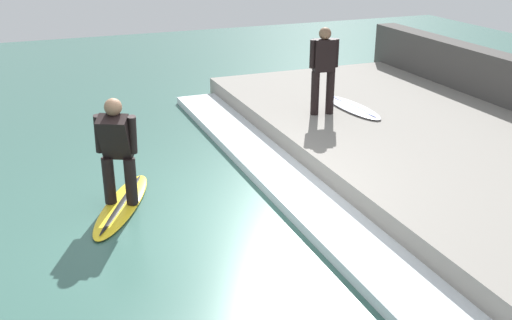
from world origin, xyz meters
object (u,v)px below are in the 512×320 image
object	(u,v)px
surfboard_riding	(122,205)
surfer_waiting_near	(324,66)
surfer_riding	(117,147)
surfboard_waiting_near	(353,107)

from	to	relation	value
surfboard_riding	surfer_waiting_near	size ratio (longest dim) A/B	1.31
surfer_riding	surfer_waiting_near	distance (m)	4.24
surfer_waiting_near	surfboard_waiting_near	world-z (taller)	surfer_waiting_near
surfboard_riding	surfer_riding	size ratio (longest dim) A/B	1.36
surfer_riding	surfer_waiting_near	bearing A→B (deg)	22.44
surfboard_waiting_near	surfer_waiting_near	bearing A→B (deg)	-174.78
surfboard_riding	surfer_waiting_near	xyz separation A→B (m)	(3.90, 1.61, 1.26)
surfer_riding	surfer_waiting_near	xyz separation A→B (m)	(3.90, 1.61, 0.40)
surfboard_riding	surfer_waiting_near	distance (m)	4.40
surfer_waiting_near	surfboard_riding	bearing A→B (deg)	-157.56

